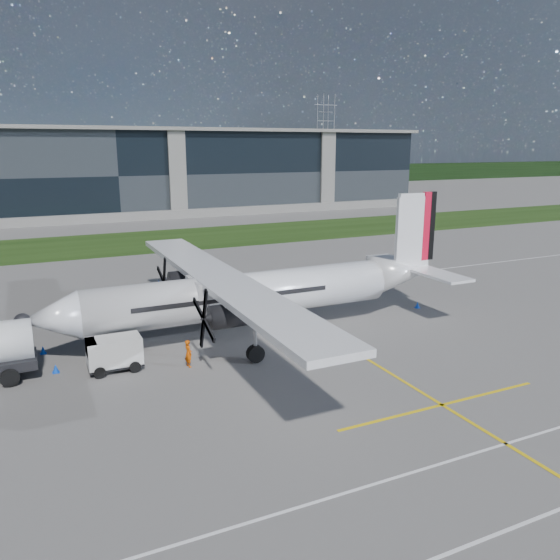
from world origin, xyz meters
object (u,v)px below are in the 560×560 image
object	(u,v)px
pylon_east	(325,138)
turboprop_aircraft	(258,268)
safety_cone_nose_port	(56,368)
safety_cone_nose_stbd	(43,350)
baggage_tug	(115,354)
safety_cone_fwd	(1,368)
safety_cone_tail	(417,305)
safety_cone_stbdwing	(159,283)
ground_crew_person	(188,351)

from	to	relation	value
pylon_east	turboprop_aircraft	world-z (taller)	pylon_east
pylon_east	safety_cone_nose_port	distance (m)	175.11
safety_cone_nose_stbd	turboprop_aircraft	bearing A→B (deg)	-8.83
baggage_tug	safety_cone_fwd	xyz separation A→B (m)	(-5.90, 2.30, -0.70)
safety_cone_tail	turboprop_aircraft	bearing A→B (deg)	-179.28
turboprop_aircraft	pylon_east	bearing A→B (deg)	58.84
safety_cone_fwd	safety_cone_stbdwing	distance (m)	20.29
pylon_east	safety_cone_fwd	size ratio (longest dim) A/B	60.00
baggage_tug	safety_cone_tail	world-z (taller)	baggage_tug
ground_crew_person	safety_cone_nose_port	bearing A→B (deg)	62.00
safety_cone_nose_port	safety_cone_tail	size ratio (longest dim) A/B	1.00
safety_cone_nose_port	baggage_tug	bearing A→B (deg)	-17.44
ground_crew_person	safety_cone_nose_stbd	world-z (taller)	ground_crew_person
pylon_east	ground_crew_person	size ratio (longest dim) A/B	16.02
baggage_tug	safety_cone_nose_port	size ratio (longest dim) A/B	6.36
safety_cone_nose_port	safety_cone_tail	xyz separation A→B (m)	(26.67, 1.50, 0.00)
safety_cone_fwd	safety_cone_nose_port	xyz separation A→B (m)	(2.77, -1.32, 0.00)
turboprop_aircraft	safety_cone_stbdwing	world-z (taller)	turboprop_aircraft
safety_cone_fwd	safety_cone_nose_port	size ratio (longest dim) A/B	1.00
pylon_east	safety_cone_nose_port	bearing A→B (deg)	-124.59
ground_crew_person	safety_cone_nose_stbd	distance (m)	9.54
safety_cone_tail	safety_cone_stbdwing	bearing A→B (deg)	137.00
baggage_tug	pylon_east	bearing A→B (deg)	56.44
ground_crew_person	safety_cone_nose_port	distance (m)	7.45
turboprop_aircraft	safety_cone_nose_port	xyz separation A→B (m)	(-12.99, -1.33, -4.30)
safety_cone_tail	safety_cone_fwd	bearing A→B (deg)	-179.64
baggage_tug	ground_crew_person	world-z (taller)	baggage_tug
baggage_tug	safety_cone_tail	xyz separation A→B (m)	(23.55, 2.48, -0.70)
safety_cone_fwd	safety_cone_tail	distance (m)	29.44
pylon_east	turboprop_aircraft	distance (m)	166.64
safety_cone_nose_port	safety_cone_tail	bearing A→B (deg)	3.22
turboprop_aircraft	safety_cone_nose_stbd	xyz separation A→B (m)	(-13.52, 2.10, -4.30)
safety_cone_fwd	turboprop_aircraft	bearing A→B (deg)	0.05
baggage_tug	safety_cone_nose_stbd	world-z (taller)	baggage_tug
turboprop_aircraft	safety_cone_nose_stbd	distance (m)	14.34
ground_crew_person	safety_cone_nose_stbd	xyz separation A→B (m)	(-7.57, 5.76, -0.69)
pylon_east	safety_cone_stbdwing	size ratio (longest dim) A/B	60.00
ground_crew_person	safety_cone_tail	size ratio (longest dim) A/B	3.75
pylon_east	safety_cone_tail	bearing A→B (deg)	-116.99
safety_cone_nose_stbd	safety_cone_stbdwing	bearing A→B (deg)	53.29
turboprop_aircraft	ground_crew_person	size ratio (longest dim) A/B	16.20
pylon_east	safety_cone_nose_stbd	bearing A→B (deg)	-125.38
baggage_tug	safety_cone_nose_port	world-z (taller)	baggage_tug
ground_crew_person	safety_cone_fwd	distance (m)	10.50
baggage_tug	ground_crew_person	xyz separation A→B (m)	(3.92, -1.35, -0.02)
safety_cone_tail	ground_crew_person	bearing A→B (deg)	-168.93
baggage_tug	safety_cone_nose_port	bearing A→B (deg)	162.56
turboprop_aircraft	safety_cone_nose_stbd	world-z (taller)	turboprop_aircraft
turboprop_aircraft	safety_cone_stbdwing	bearing A→B (deg)	101.39
baggage_tug	safety_cone_fwd	distance (m)	6.37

